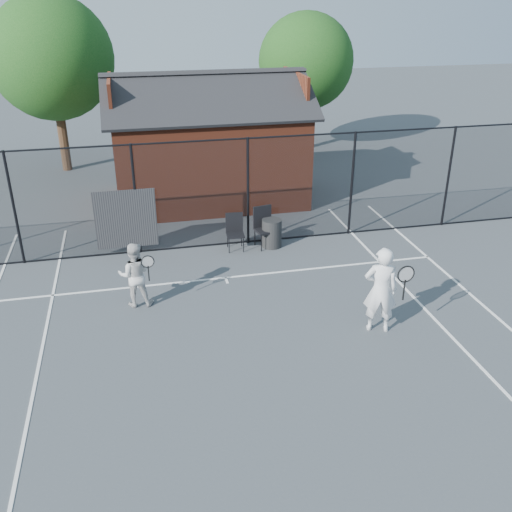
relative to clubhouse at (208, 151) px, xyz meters
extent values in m
plane|color=#464C50|center=(-0.50, -9.00, -1.61)|extent=(80.00, 80.00, 0.00)
cube|color=white|center=(-0.50, -6.00, -1.60)|extent=(11.00, 0.06, 0.01)
cube|color=white|center=(-4.61, -11.00, -1.60)|extent=(0.06, 18.00, 0.01)
cube|color=white|center=(3.61, -11.00, -1.60)|extent=(0.06, 18.00, 0.01)
cube|color=white|center=(-0.50, -6.15, -1.60)|extent=(0.06, 0.30, 0.01)
cylinder|color=black|center=(-5.50, -4.00, -0.11)|extent=(0.07, 0.07, 3.00)
cylinder|color=black|center=(-2.50, -4.00, -0.11)|extent=(0.07, 0.07, 3.00)
cylinder|color=black|center=(0.50, -4.00, -0.11)|extent=(0.07, 0.07, 3.00)
cylinder|color=black|center=(3.50, -4.00, -0.11)|extent=(0.07, 0.07, 3.00)
cylinder|color=black|center=(6.50, -4.00, -0.11)|extent=(0.07, 0.07, 3.00)
cylinder|color=black|center=(-0.50, -4.00, 1.36)|extent=(22.00, 0.04, 0.04)
cylinder|color=black|center=(-0.50, -4.00, -1.58)|extent=(22.00, 0.04, 0.04)
cube|color=black|center=(-0.50, -4.00, -0.11)|extent=(22.00, 3.00, 0.01)
cube|color=black|center=(-2.80, -4.02, -0.61)|extent=(1.60, 0.04, 1.60)
cube|color=maroon|center=(0.00, 0.00, -0.11)|extent=(6.00, 4.00, 3.00)
cube|color=black|center=(0.00, -1.00, 1.92)|extent=(6.50, 2.36, 1.32)
cube|color=black|center=(0.00, 1.00, 1.92)|extent=(6.50, 2.36, 1.32)
cube|color=maroon|center=(-2.95, 0.00, 1.92)|extent=(0.10, 2.80, 1.06)
cube|color=maroon|center=(2.95, 0.00, 1.92)|extent=(0.10, 2.80, 1.06)
cylinder|color=#382016|center=(-5.00, 4.50, -0.35)|extent=(0.36, 0.36, 2.52)
sphere|color=#134413|center=(-5.00, 4.50, 2.59)|extent=(4.48, 4.48, 4.48)
cylinder|color=#382016|center=(5.00, 5.50, -0.49)|extent=(0.36, 0.36, 2.23)
sphere|color=#134413|center=(5.00, 5.50, 2.11)|extent=(3.97, 3.97, 3.97)
imported|color=white|center=(2.21, -9.01, -0.66)|extent=(0.79, 0.64, 1.89)
torus|color=black|center=(2.53, -9.39, -0.15)|extent=(0.37, 0.03, 0.37)
cylinder|color=black|center=(2.53, -9.39, -0.50)|extent=(0.04, 0.04, 0.45)
imported|color=silver|center=(-2.68, -6.84, -0.85)|extent=(0.78, 0.63, 1.51)
torus|color=black|center=(-2.38, -7.14, -0.42)|extent=(0.30, 0.02, 0.30)
cylinder|color=black|center=(-2.38, -7.14, -0.70)|extent=(0.03, 0.03, 0.36)
cube|color=black|center=(0.06, -4.40, -1.11)|extent=(0.50, 0.52, 0.98)
cube|color=black|center=(0.90, -4.40, -1.05)|extent=(0.63, 0.65, 1.11)
cylinder|color=black|center=(1.08, -4.40, -1.21)|extent=(0.60, 0.60, 0.79)
camera|label=1|loc=(-2.51, -18.42, 4.95)|focal=40.00mm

